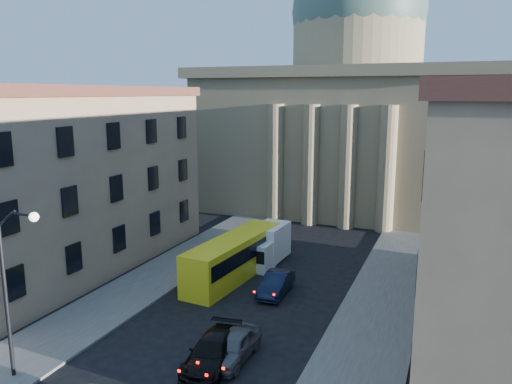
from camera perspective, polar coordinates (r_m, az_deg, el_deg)
sidewalk_left at (r=36.75m, az=-15.24°, el=-11.69°), size 5.00×60.00×0.15m
sidewalk_right at (r=30.43m, az=12.48°, el=-16.60°), size 5.00×60.00×0.15m
church at (r=65.39m, az=11.14°, el=9.06°), size 68.02×28.76×36.60m
building_left at (r=43.08m, az=-21.58°, el=1.47°), size 11.60×26.60×14.70m
street_lamp at (r=27.12m, az=-26.11°, el=-9.04°), size 2.62×0.44×8.83m
car_right_mid at (r=27.70m, az=-5.05°, el=-17.71°), size 2.75×5.47×1.52m
car_right_far at (r=28.12m, az=-2.58°, el=-17.19°), size 1.85×4.52×1.54m
car_right_distant at (r=36.29m, az=2.31°, el=-10.42°), size 1.77×4.67×1.52m
city_bus at (r=39.08m, az=-2.52°, el=-7.31°), size 3.60×11.57×3.21m
box_truck at (r=42.29m, az=1.25°, el=-6.19°), size 2.47×5.78×3.13m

